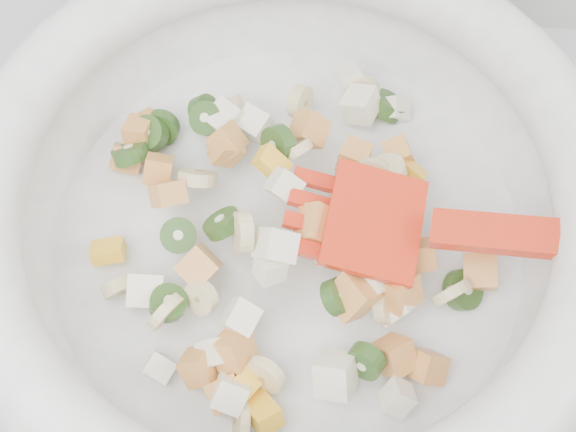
{
  "coord_description": "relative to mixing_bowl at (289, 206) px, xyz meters",
  "views": [
    {
      "loc": [
        -0.13,
        1.29,
        1.38
      ],
      "look_at": [
        -0.15,
        1.51,
        0.95
      ],
      "focal_mm": 45.0,
      "sensor_mm": 36.0,
      "label": 1
    }
  ],
  "objects": [
    {
      "name": "mixing_bowl",
      "position": [
        0.0,
        0.0,
        0.0
      ],
      "size": [
        0.53,
        0.42,
        0.12
      ],
      "color": "white",
      "rests_on": "counter"
    }
  ]
}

